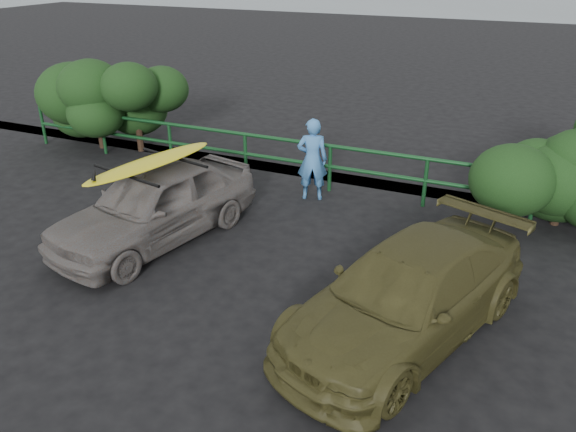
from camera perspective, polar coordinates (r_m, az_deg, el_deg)
name	(u,v)px	position (r m, az deg, el deg)	size (l,w,h in m)	color
ground	(148,301)	(8.58, -14.02, -8.33)	(80.00, 80.00, 0.00)	black
ocean	(503,0)	(65.82, 21.02, 19.80)	(200.00, 200.00, 0.00)	slate
guardrail	(286,161)	(12.21, -0.17, 5.59)	(14.00, 0.08, 1.04)	#13441E
shrub_left	(118,110)	(14.88, -16.93, 10.29)	(3.20, 2.40, 2.10)	#1A3A15
shrub_right	(542,157)	(11.53, 24.39, 5.49)	(3.20, 2.40, 2.34)	#1A3A15
sedan	(155,204)	(9.99, -13.35, 1.18)	(1.59, 3.96, 1.35)	#645D59
olive_vehicle	(407,294)	(7.53, 12.00, -7.76)	(1.71, 4.22, 1.22)	#46421F
man	(312,159)	(11.35, 2.48, 5.76)	(0.62, 0.41, 1.69)	#4281C6
roof_rack	(151,166)	(9.74, -13.76, 4.94)	(1.59, 1.11, 0.05)	black
surfboard	(150,162)	(9.71, -13.80, 5.31)	(0.55, 2.67, 0.08)	yellow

